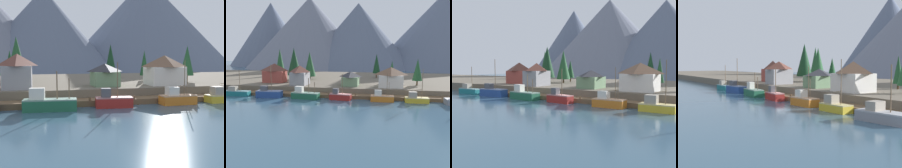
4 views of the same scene
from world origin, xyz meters
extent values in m
cube|color=#335166|center=(0.00, 20.00, -0.50)|extent=(400.00, 400.00, 1.00)
cube|color=brown|center=(0.00, 2.00, 0.50)|extent=(80.00, 4.00, 1.00)
cylinder|color=brown|center=(-36.00, 0.20, 0.80)|extent=(0.36, 0.36, 1.60)
cylinder|color=brown|center=(-28.00, 0.20, 0.80)|extent=(0.36, 0.36, 1.60)
cylinder|color=brown|center=(-20.00, 0.20, 0.80)|extent=(0.36, 0.36, 1.60)
cylinder|color=brown|center=(-12.00, 0.20, 0.80)|extent=(0.36, 0.36, 1.60)
cylinder|color=brown|center=(-4.00, 0.20, 0.80)|extent=(0.36, 0.36, 1.60)
cylinder|color=brown|center=(4.00, 0.20, 0.80)|extent=(0.36, 0.36, 1.60)
cylinder|color=brown|center=(12.00, 0.20, 0.80)|extent=(0.36, 0.36, 1.60)
cylinder|color=brown|center=(20.00, 0.20, 0.80)|extent=(0.36, 0.36, 1.60)
cylinder|color=brown|center=(28.00, 0.20, 0.80)|extent=(0.36, 0.36, 1.60)
cube|color=#665B4C|center=(0.00, 32.00, 1.25)|extent=(400.00, 56.00, 2.50)
cone|color=slate|center=(-96.07, 153.94, 29.66)|extent=(78.15, 78.15, 59.33)
cone|color=slate|center=(-50.39, 132.31, 29.09)|extent=(106.72, 106.72, 58.18)
cone|color=slate|center=(-8.75, 127.33, 25.49)|extent=(88.55, 88.55, 50.98)
cube|color=#196B70|center=(-33.39, -1.28, 0.71)|extent=(8.22, 2.34, 1.43)
cube|color=#679496|center=(-33.39, -1.28, 1.53)|extent=(8.22, 2.34, 0.20)
cube|color=gray|center=(-34.75, -1.26, 2.30)|extent=(2.49, 1.78, 1.35)
cylinder|color=brown|center=(-32.35, -1.30, 4.83)|extent=(0.16, 0.16, 6.40)
cube|color=navy|center=(-22.13, -1.91, 0.94)|extent=(7.82, 3.52, 1.88)
cube|color=#6C7DA2|center=(-22.13, -1.91, 1.98)|extent=(7.82, 3.52, 0.20)
cube|color=#4C4C51|center=(-23.74, -2.07, 2.81)|extent=(2.00, 1.84, 1.45)
cylinder|color=brown|center=(-21.44, -1.84, 6.06)|extent=(0.16, 0.16, 7.95)
cube|color=#1E5B3D|center=(-10.66, -1.91, 0.83)|extent=(8.42, 3.53, 1.67)
cube|color=gray|center=(-10.66, -1.91, 1.77)|extent=(8.42, 3.53, 0.20)
cube|color=silver|center=(-12.61, -1.71, 2.74)|extent=(2.43, 1.78, 1.75)
cylinder|color=brown|center=(-9.59, -2.02, 4.04)|extent=(0.20, 0.20, 4.34)
cylinder|color=brown|center=(-7.73, -2.21, 3.49)|extent=(0.17, 0.17, 3.24)
cube|color=maroon|center=(-0.21, -1.59, 0.78)|extent=(6.37, 2.94, 1.56)
cube|color=#AD6C6A|center=(-0.21, -1.59, 1.66)|extent=(6.37, 2.94, 0.20)
cube|color=#4C4C51|center=(-1.57, -1.43, 2.51)|extent=(1.70, 1.54, 1.49)
cylinder|color=brown|center=(0.39, -1.66, 4.66)|extent=(0.16, 0.16, 5.80)
cube|color=#CC6B1E|center=(11.72, -1.49, 0.75)|extent=(6.42, 2.72, 1.50)
cube|color=tan|center=(11.72, -1.49, 1.60)|extent=(6.42, 2.72, 0.20)
cube|color=silver|center=(10.56, -1.51, 2.44)|extent=(1.98, 1.83, 1.49)
cylinder|color=brown|center=(13.00, -1.47, 4.81)|extent=(0.13, 0.13, 6.22)
cylinder|color=brown|center=(13.54, -1.46, 3.57)|extent=(0.11, 0.11, 3.75)
cylinder|color=brown|center=(11.92, -1.49, 3.26)|extent=(2.69, 0.13, 0.47)
cube|color=gold|center=(21.04, -1.43, 0.62)|extent=(6.28, 2.61, 1.24)
cube|color=tan|center=(21.04, -1.43, 1.34)|extent=(6.28, 2.61, 0.20)
cube|color=gray|center=(19.94, -1.45, 2.22)|extent=(2.11, 1.92, 1.55)
cylinder|color=brown|center=(22.36, -1.40, 5.34)|extent=(0.14, 0.14, 7.81)
cylinder|color=brown|center=(21.48, -1.42, 3.61)|extent=(2.19, 0.15, 0.43)
cube|color=gray|center=(-16.20, 9.09, 4.68)|extent=(5.16, 6.50, 4.35)
pyramid|color=brown|center=(-16.20, 9.09, 7.99)|extent=(5.42, 6.82, 2.28)
cube|color=silver|center=(14.24, 9.26, 4.47)|extent=(7.51, 6.12, 3.94)
pyramid|color=brown|center=(14.24, 9.26, 7.69)|extent=(7.89, 6.43, 2.51)
cube|color=#9E4238|center=(-27.48, 13.39, 4.62)|extent=(7.78, 4.63, 4.23)
pyramid|color=brown|center=(-27.48, 13.39, 8.10)|extent=(8.17, 4.86, 2.72)
cube|color=#6B8E66|center=(1.11, 10.46, 4.00)|extent=(5.26, 6.23, 3.00)
pyramid|color=#2D2D33|center=(1.11, 10.46, 6.34)|extent=(5.52, 6.54, 1.68)
cylinder|color=#4C3823|center=(-19.74, 32.34, 3.27)|extent=(0.50, 0.50, 1.53)
cone|color=#194223|center=(-19.74, 32.34, 7.23)|extent=(2.97, 2.97, 6.40)
cylinder|color=#4C3823|center=(-23.70, 23.49, 3.38)|extent=(0.50, 0.50, 1.77)
cone|color=#14381E|center=(-23.70, 23.49, 9.73)|extent=(5.43, 5.43, 10.93)
cylinder|color=#4C3823|center=(14.99, 22.88, 3.15)|extent=(0.50, 0.50, 1.30)
cone|color=#194223|center=(14.99, 22.88, 7.12)|extent=(2.43, 2.43, 6.63)
cylinder|color=#4C3823|center=(-36.10, 37.61, 3.22)|extent=(0.50, 0.50, 1.44)
cone|color=#1E4C28|center=(-36.10, 37.61, 9.42)|extent=(4.28, 4.28, 10.97)
cylinder|color=#4C3823|center=(-17.43, 24.48, 3.16)|extent=(0.50, 0.50, 1.33)
cone|color=#1E4C28|center=(-17.43, 24.48, 8.72)|extent=(4.71, 4.71, 9.78)
cylinder|color=#4C3823|center=(23.08, 14.87, 3.32)|extent=(0.50, 0.50, 1.64)
cone|color=#1E4C28|center=(23.08, 14.87, 7.78)|extent=(3.31, 3.31, 7.29)
cylinder|color=#4C3823|center=(8.90, 35.18, 3.48)|extent=(0.50, 0.50, 1.97)
cone|color=#14381E|center=(8.90, 35.18, 8.61)|extent=(3.25, 3.25, 8.28)
camera|label=1|loc=(-12.23, -44.91, 8.01)|focal=43.43mm
camera|label=2|loc=(11.92, -69.08, 14.29)|focal=38.68mm
camera|label=3|loc=(33.30, -48.17, 7.96)|focal=41.44mm
camera|label=4|loc=(62.22, -37.32, 8.42)|focal=49.83mm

